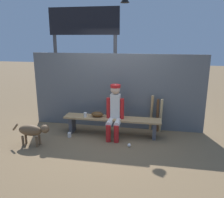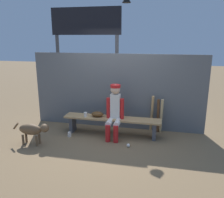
{
  "view_description": "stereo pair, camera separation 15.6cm",
  "coord_description": "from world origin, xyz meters",
  "px_view_note": "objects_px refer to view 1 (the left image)",
  "views": [
    {
      "loc": [
        0.97,
        -5.08,
        2.25
      ],
      "look_at": [
        0.0,
        0.0,
        0.88
      ],
      "focal_mm": 37.67,
      "sensor_mm": 36.0,
      "label": 1
    },
    {
      "loc": [
        1.12,
        -5.05,
        2.25
      ],
      "look_at": [
        0.0,
        0.0,
        0.88
      ],
      "focal_mm": 37.67,
      "sensor_mm": 36.0,
      "label": 2
    }
  ],
  "objects_px": {
    "bat_wood_dark": "(158,115)",
    "scoreboard": "(86,35)",
    "player_seated": "(115,110)",
    "baseball": "(129,145)",
    "baseball_glove": "(97,114)",
    "dugout_bench": "(112,121)",
    "bat_wood_tan": "(151,113)",
    "bat_wood_natural": "(161,116)",
    "dog": "(33,131)",
    "cup_on_ground": "(69,135)",
    "cup_on_bench": "(85,115)"
  },
  "relations": [
    {
      "from": "scoreboard",
      "to": "player_seated",
      "type": "bearing_deg",
      "value": -55.84
    },
    {
      "from": "bat_wood_dark",
      "to": "dog",
      "type": "height_order",
      "value": "bat_wood_dark"
    },
    {
      "from": "dugout_bench",
      "to": "player_seated",
      "type": "xyz_separation_m",
      "value": [
        0.08,
        -0.1,
        0.32
      ]
    },
    {
      "from": "dog",
      "to": "cup_on_ground",
      "type": "bearing_deg",
      "value": 42.76
    },
    {
      "from": "cup_on_ground",
      "to": "player_seated",
      "type": "bearing_deg",
      "value": 11.98
    },
    {
      "from": "cup_on_bench",
      "to": "cup_on_ground",
      "type": "bearing_deg",
      "value": -142.71
    },
    {
      "from": "bat_wood_tan",
      "to": "dog",
      "type": "relative_size",
      "value": 1.09
    },
    {
      "from": "bat_wood_dark",
      "to": "baseball_glove",
      "type": "bearing_deg",
      "value": -164.69
    },
    {
      "from": "dugout_bench",
      "to": "bat_wood_dark",
      "type": "distance_m",
      "value": 1.12
    },
    {
      "from": "bat_wood_tan",
      "to": "baseball",
      "type": "bearing_deg",
      "value": -113.09
    },
    {
      "from": "player_seated",
      "to": "cup_on_ground",
      "type": "bearing_deg",
      "value": -168.02
    },
    {
      "from": "dugout_bench",
      "to": "bat_wood_tan",
      "type": "xyz_separation_m",
      "value": [
        0.9,
        0.43,
        0.12
      ]
    },
    {
      "from": "bat_wood_dark",
      "to": "bat_wood_natural",
      "type": "distance_m",
      "value": 0.08
    },
    {
      "from": "scoreboard",
      "to": "bat_wood_dark",
      "type": "bearing_deg",
      "value": -28.98
    },
    {
      "from": "baseball_glove",
      "to": "bat_wood_tan",
      "type": "distance_m",
      "value": 1.32
    },
    {
      "from": "dugout_bench",
      "to": "bat_wood_natural",
      "type": "relative_size",
      "value": 2.67
    },
    {
      "from": "dog",
      "to": "dugout_bench",
      "type": "bearing_deg",
      "value": 29.46
    },
    {
      "from": "scoreboard",
      "to": "baseball",
      "type": "bearing_deg",
      "value": -54.19
    },
    {
      "from": "baseball_glove",
      "to": "dog",
      "type": "relative_size",
      "value": 0.33
    },
    {
      "from": "dugout_bench",
      "to": "baseball_glove",
      "type": "distance_m",
      "value": 0.39
    },
    {
      "from": "bat_wood_tan",
      "to": "bat_wood_natural",
      "type": "xyz_separation_m",
      "value": [
        0.22,
        -0.06,
        -0.03
      ]
    },
    {
      "from": "player_seated",
      "to": "bat_wood_tan",
      "type": "xyz_separation_m",
      "value": [
        0.82,
        0.54,
        -0.19
      ]
    },
    {
      "from": "cup_on_bench",
      "to": "scoreboard",
      "type": "relative_size",
      "value": 0.03
    },
    {
      "from": "player_seated",
      "to": "bat_wood_natural",
      "type": "xyz_separation_m",
      "value": [
        1.04,
        0.47,
        -0.23
      ]
    },
    {
      "from": "bat_wood_tan",
      "to": "bat_wood_natural",
      "type": "distance_m",
      "value": 0.24
    },
    {
      "from": "bat_wood_tan",
      "to": "bat_wood_dark",
      "type": "distance_m",
      "value": 0.16
    },
    {
      "from": "bat_wood_natural",
      "to": "scoreboard",
      "type": "height_order",
      "value": "scoreboard"
    },
    {
      "from": "bat_wood_tan",
      "to": "baseball",
      "type": "xyz_separation_m",
      "value": [
        -0.42,
        -0.99,
        -0.42
      ]
    },
    {
      "from": "player_seated",
      "to": "baseball_glove",
      "type": "relative_size",
      "value": 4.34
    },
    {
      "from": "dog",
      "to": "player_seated",
      "type": "bearing_deg",
      "value": 25.36
    },
    {
      "from": "dugout_bench",
      "to": "cup_on_bench",
      "type": "distance_m",
      "value": 0.64
    },
    {
      "from": "player_seated",
      "to": "scoreboard",
      "type": "distance_m",
      "value": 2.58
    },
    {
      "from": "bat_wood_natural",
      "to": "baseball_glove",
      "type": "bearing_deg",
      "value": -165.92
    },
    {
      "from": "bat_wood_dark",
      "to": "scoreboard",
      "type": "height_order",
      "value": "scoreboard"
    },
    {
      "from": "dugout_bench",
      "to": "cup_on_bench",
      "type": "bearing_deg",
      "value": -173.18
    },
    {
      "from": "baseball",
      "to": "bat_wood_dark",
      "type": "bearing_deg",
      "value": 58.68
    },
    {
      "from": "bat_wood_dark",
      "to": "baseball",
      "type": "distance_m",
      "value": 1.16
    },
    {
      "from": "baseball_glove",
      "to": "scoreboard",
      "type": "relative_size",
      "value": 0.09
    },
    {
      "from": "baseball_glove",
      "to": "bat_wood_tan",
      "type": "relative_size",
      "value": 0.31
    },
    {
      "from": "dugout_bench",
      "to": "player_seated",
      "type": "distance_m",
      "value": 0.34
    },
    {
      "from": "baseball",
      "to": "scoreboard",
      "type": "relative_size",
      "value": 0.02
    },
    {
      "from": "baseball_glove",
      "to": "cup_on_ground",
      "type": "height_order",
      "value": "baseball_glove"
    },
    {
      "from": "player_seated",
      "to": "scoreboard",
      "type": "height_order",
      "value": "scoreboard"
    },
    {
      "from": "bat_wood_tan",
      "to": "bat_wood_dark",
      "type": "bearing_deg",
      "value": -18.5
    },
    {
      "from": "cup_on_ground",
      "to": "scoreboard",
      "type": "bearing_deg",
      "value": 92.72
    },
    {
      "from": "bat_wood_tan",
      "to": "scoreboard",
      "type": "height_order",
      "value": "scoreboard"
    },
    {
      "from": "player_seated",
      "to": "bat_wood_tan",
      "type": "bearing_deg",
      "value": 33.24
    },
    {
      "from": "player_seated",
      "to": "bat_wood_dark",
      "type": "distance_m",
      "value": 1.11
    },
    {
      "from": "dugout_bench",
      "to": "baseball",
      "type": "xyz_separation_m",
      "value": [
        0.47,
        -0.55,
        -0.3
      ]
    },
    {
      "from": "baseball_glove",
      "to": "cup_on_ground",
      "type": "distance_m",
      "value": 0.8
    }
  ]
}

